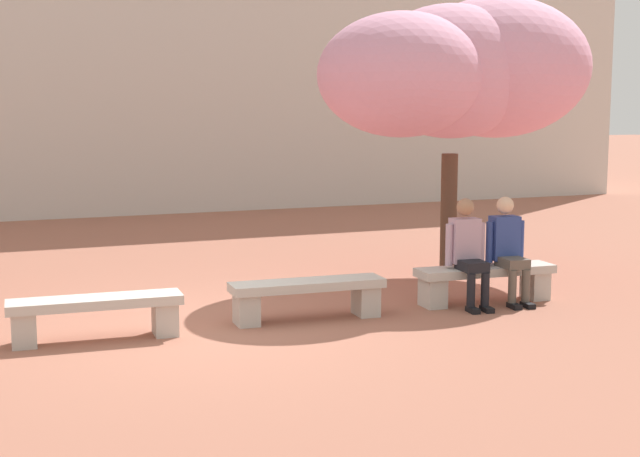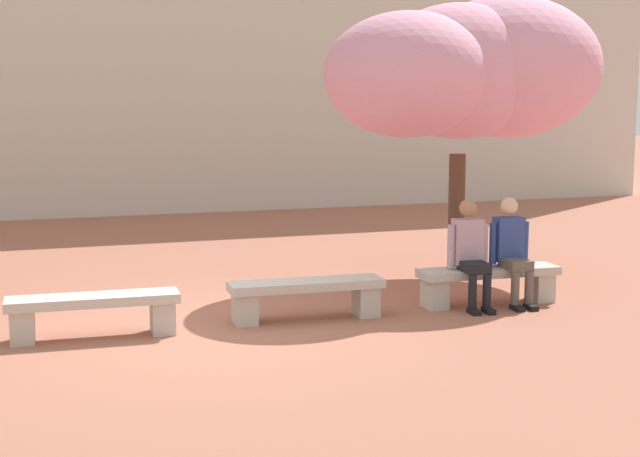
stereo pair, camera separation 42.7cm
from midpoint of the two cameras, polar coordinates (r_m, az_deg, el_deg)
ground_plane at (r=9.75m, az=-6.13°, el=-6.37°), size 100.00×100.00×0.00m
building_facade at (r=21.77m, az=-14.22°, el=13.21°), size 28.00×4.00×9.01m
stone_bench_near_west at (r=9.48m, az=-13.04°, el=-5.06°), size 1.77×0.52×0.45m
stone_bench_center at (r=10.01m, az=0.35°, el=-4.18°), size 1.77×0.52×0.45m
stone_bench_near_east at (r=11.01m, az=11.83°, el=-3.24°), size 1.77×0.52×0.45m
person_seated_left at (r=10.75m, az=10.72°, el=-1.33°), size 0.51×0.71×1.29m
person_seated_right at (r=11.04m, az=13.25°, el=-1.16°), size 0.51×0.71×1.29m
cherry_tree_main at (r=12.55m, az=10.30°, el=9.90°), size 4.05×2.73×3.91m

